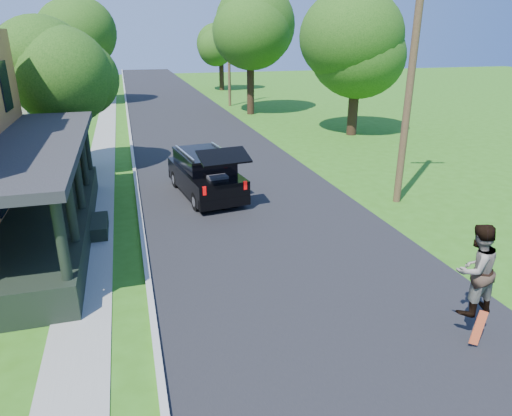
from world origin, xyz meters
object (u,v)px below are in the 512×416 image
object	(u,v)px
skateboarder	(475,270)
utility_pole_near	(413,63)
black_suv	(206,174)
tree_right_near	(357,40)

from	to	relation	value
skateboarder	utility_pole_near	size ratio (longest dim) A/B	0.20
black_suv	tree_right_near	bearing A→B (deg)	31.96
skateboarder	tree_right_near	xyz separation A→B (m)	(7.23, 19.58, 4.16)
skateboarder	utility_pole_near	bearing A→B (deg)	-119.28
tree_right_near	utility_pole_near	world-z (taller)	utility_pole_near
tree_right_near	skateboarder	bearing A→B (deg)	-110.27
skateboarder	tree_right_near	size ratio (longest dim) A/B	0.22
black_suv	tree_right_near	world-z (taller)	tree_right_near
tree_right_near	utility_pole_near	bearing A→B (deg)	-108.84
black_suv	skateboarder	world-z (taller)	skateboarder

